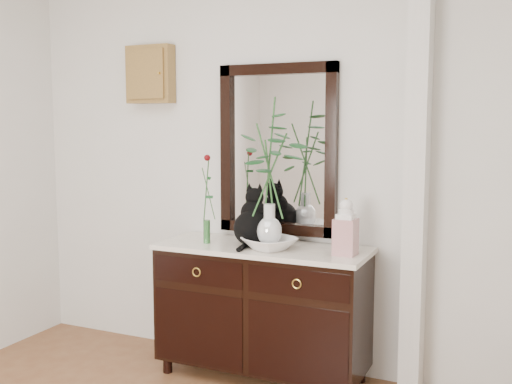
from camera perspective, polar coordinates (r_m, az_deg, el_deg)
The scene contains 10 objects.
wall_back at distance 3.94m, azimuth 0.77°, elevation 2.77°, with size 3.60×0.04×2.70m, color silver.
pilaster at distance 3.58m, azimuth 15.08°, elevation 2.16°, with size 0.12×0.20×2.70m, color silver.
sideboard at distance 3.84m, azimuth 0.62°, elevation -10.68°, with size 1.33×0.52×0.82m.
wall_mirror at distance 3.89m, azimuth 2.05°, elevation 4.04°, with size 0.80×0.06×1.10m.
key_cabinet at distance 4.32m, azimuth -10.02°, elevation 10.97°, with size 0.35×0.10×0.40m, color brown.
cat at distance 3.75m, azimuth -0.41°, elevation -2.33°, with size 0.26×0.31×0.36m, color black, non-canonical shape.
lotus_bowl at distance 3.63m, azimuth 1.28°, elevation -4.93°, with size 0.30×0.30×0.07m, color white.
vase_branches at distance 3.57m, azimuth 1.30°, elevation 1.96°, with size 0.43×0.43×0.91m, color silver, non-canonical shape.
bud_vase_rose at distance 3.80m, azimuth -4.74°, elevation -0.61°, with size 0.07×0.07×0.58m, color #306731, non-canonical shape.
ginger_jar at distance 3.51m, azimuth 8.54°, elevation -3.24°, with size 0.13×0.13×0.34m, color silver, non-canonical shape.
Camera 1 is at (1.57, -1.63, 1.61)m, focal length 42.00 mm.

